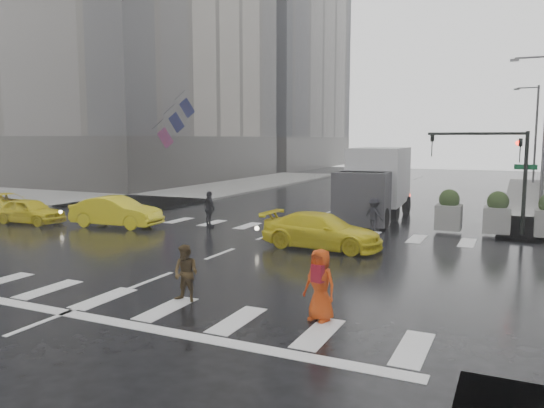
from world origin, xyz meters
The scene contains 20 objects.
ground centered at (0.00, 0.00, 0.00)m, with size 120.00×120.00×0.00m, color black.
sidewalk_nw centered at (-19.50, 17.50, 0.07)m, with size 35.00×35.00×0.15m, color slate.
building_nw centered at (-29.00, 27.00, 17.25)m, with size 26.05×26.05×38.00m.
building_nw_far centered at (-29.00, 56.00, 20.19)m, with size 26.05×26.05×44.00m.
road_markings centered at (0.00, 0.00, 0.01)m, with size 18.00×48.00×0.01m, color silver, non-canonical shape.
traffic_signal_pole centered at (9.01, 8.01, 3.22)m, with size 4.45×0.42×4.50m.
street_lamp_near centered at (10.87, 18.00, 4.95)m, with size 2.15×0.22×9.00m.
street_lamp_far centered at (10.87, 38.00, 4.95)m, with size 2.15×0.22×9.00m.
planter_west centered at (7.00, 8.20, 0.98)m, with size 1.10×1.10×1.80m.
planter_mid centered at (9.00, 8.20, 0.98)m, with size 1.10×1.10×1.80m.
flag_cluster centered at (-15.08, 18.50, 5.64)m, with size 2.87×3.06×4.69m.
pedestrian_brown centered at (2.11, -5.29, 0.74)m, with size 0.72×0.56×1.48m, color #423117.
pedestrian_orange centered at (5.73, -5.19, 0.85)m, with size 0.93×0.73×1.68m.
pedestrian_far_a centered at (-3.53, 5.00, 0.85)m, with size 1.00×0.61×1.71m, color black.
pedestrian_far_b centered at (3.88, 7.11, 0.76)m, with size 0.98×0.54×1.52m, color black.
taxi_front centered at (-12.08, 2.03, 0.63)m, with size 1.50×3.72×1.27m, color yellow.
taxi_mid centered at (-7.57, 3.13, 0.72)m, with size 1.53×4.38×1.44m, color yellow.
taxi_rear centered at (3.03, 2.52, 0.68)m, with size 1.90×4.13×1.36m, color yellow.
taxi_far centered at (-14.97, 2.98, 0.65)m, with size 2.16×4.14×1.30m, color yellow.
box_truck centered at (3.00, 10.72, 1.98)m, with size 2.62×6.98×3.71m.
Camera 1 is at (9.73, -16.40, 4.18)m, focal length 35.00 mm.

